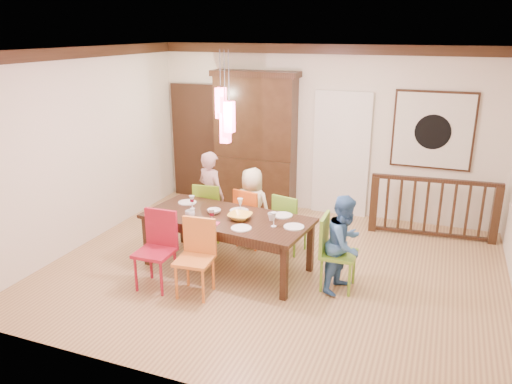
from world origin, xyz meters
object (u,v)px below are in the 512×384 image
(chair_end_right, at_px, (339,248))
(chair_far_left, at_px, (210,206))
(dining_table, at_px, (227,222))
(person_far_left, at_px, (211,195))
(person_end_right, at_px, (345,244))
(balustrade, at_px, (433,207))
(china_hutch, at_px, (255,141))
(person_far_mid, at_px, (252,207))

(chair_end_right, bearing_deg, chair_far_left, 67.37)
(dining_table, xyz_separation_m, person_far_left, (-0.66, 0.87, 0.02))
(dining_table, bearing_deg, person_far_left, 133.61)
(person_end_right, bearing_deg, balustrade, -6.52)
(chair_far_left, xyz_separation_m, china_hutch, (0.10, 1.65, 0.70))
(dining_table, distance_m, balustrade, 3.33)
(dining_table, height_order, person_far_mid, person_far_mid)
(chair_far_left, height_order, chair_end_right, chair_end_right)
(chair_end_right, relative_size, balustrade, 0.49)
(chair_end_right, xyz_separation_m, balustrade, (1.02, 2.15, -0.05))
(chair_end_right, distance_m, person_end_right, 0.10)
(china_hutch, distance_m, person_far_left, 1.70)
(balustrade, distance_m, person_end_right, 2.37)
(chair_far_left, relative_size, chair_end_right, 0.97)
(chair_far_left, bearing_deg, china_hutch, -100.69)
(dining_table, distance_m, person_end_right, 1.60)
(chair_far_left, distance_m, person_end_right, 2.42)
(chair_far_left, height_order, person_far_left, person_far_left)
(chair_far_left, bearing_deg, person_far_mid, 173.35)
(dining_table, xyz_separation_m, chair_far_left, (-0.66, 0.83, -0.14))
(dining_table, bearing_deg, balustrade, 46.25)
(dining_table, height_order, chair_end_right, chair_end_right)
(chair_end_right, bearing_deg, person_far_left, 66.44)
(dining_table, distance_m, chair_far_left, 1.07)
(balustrade, xyz_separation_m, person_far_mid, (-2.52, -1.30, 0.10))
(person_far_mid, bearing_deg, chair_far_left, 5.24)
(china_hutch, relative_size, person_far_left, 1.77)
(china_hutch, xyz_separation_m, person_far_left, (-0.11, -1.61, -0.54))
(dining_table, xyz_separation_m, person_far_mid, (0.03, 0.83, -0.07))
(person_far_mid, bearing_deg, person_end_right, 156.01)
(person_far_mid, bearing_deg, balustrade, -147.88)
(person_far_left, bearing_deg, chair_end_right, -179.58)
(chair_end_right, height_order, person_far_mid, person_far_mid)
(person_far_left, distance_m, person_far_mid, 0.70)
(chair_end_right, bearing_deg, balustrade, -27.02)
(person_far_left, xyz_separation_m, person_end_right, (2.26, -0.90, -0.07))
(dining_table, distance_m, china_hutch, 2.60)
(china_hutch, xyz_separation_m, person_far_mid, (0.59, -1.65, -0.63))
(person_far_mid, distance_m, person_end_right, 1.79)
(person_far_mid, bearing_deg, dining_table, 92.82)
(chair_far_left, xyz_separation_m, balustrade, (3.21, 1.31, -0.03))
(person_end_right, bearing_deg, china_hutch, 57.94)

